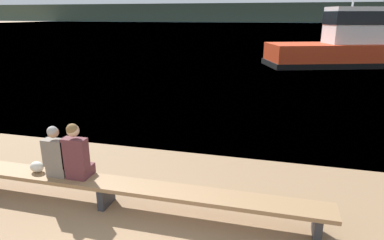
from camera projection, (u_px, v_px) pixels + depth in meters
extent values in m
plane|color=#386084|center=(279.00, 25.00, 119.67)|extent=(240.00, 240.00, 0.00)
cube|color=#384233|center=(282.00, 13.00, 162.39)|extent=(600.00, 12.00, 8.67)
cube|color=#8E6B47|center=(105.00, 183.00, 6.28)|extent=(8.03, 0.55, 0.07)
cube|color=#2D2D33|center=(317.00, 225.00, 5.45)|extent=(0.12, 0.47, 0.42)
cube|color=#2D2D33|center=(106.00, 195.00, 6.35)|extent=(0.12, 0.47, 0.42)
cube|color=#70665B|center=(61.00, 168.00, 6.56)|extent=(0.39, 0.42, 0.21)
cube|color=#70665B|center=(56.00, 153.00, 6.35)|extent=(0.45, 0.22, 0.52)
sphere|color=tan|center=(53.00, 132.00, 6.23)|extent=(0.21, 0.21, 0.21)
sphere|color=gray|center=(52.00, 131.00, 6.21)|extent=(0.19, 0.19, 0.19)
cube|color=#56282D|center=(81.00, 171.00, 6.46)|extent=(0.39, 0.42, 0.21)
cube|color=#56282D|center=(75.00, 154.00, 6.24)|extent=(0.45, 0.22, 0.58)
sphere|color=tan|center=(73.00, 131.00, 6.11)|extent=(0.23, 0.23, 0.23)
sphere|color=brown|center=(72.00, 129.00, 6.08)|extent=(0.21, 0.21, 0.21)
ellipsoid|color=beige|center=(37.00, 167.00, 6.61)|extent=(0.27, 0.21, 0.22)
cube|color=red|center=(344.00, 55.00, 23.71)|extent=(10.96, 6.70, 1.52)
cube|color=black|center=(343.00, 63.00, 23.88)|extent=(11.20, 6.90, 0.36)
cube|color=silver|center=(355.00, 25.00, 23.17)|extent=(4.12, 3.15, 2.40)
cube|color=black|center=(356.00, 18.00, 23.03)|extent=(4.21, 3.24, 0.86)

